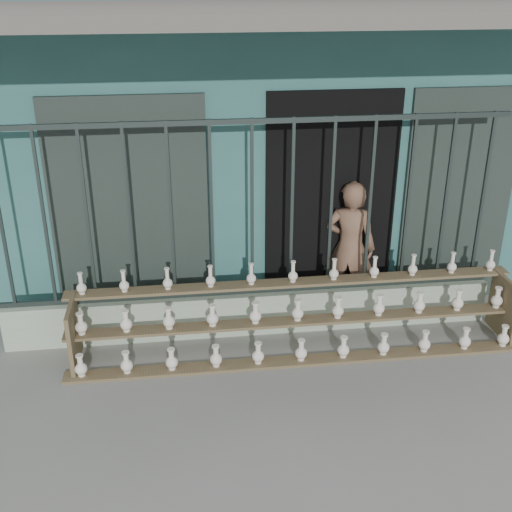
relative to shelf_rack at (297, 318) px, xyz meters
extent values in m
plane|color=slate|center=(-0.39, -0.89, -0.36)|extent=(60.00, 60.00, 0.00)
cube|color=#2E625F|center=(-0.39, 3.41, 1.24)|extent=(7.00, 5.00, 3.20)
cube|color=black|center=(0.51, 0.93, 0.84)|extent=(1.40, 0.12, 2.40)
cube|color=black|center=(-1.59, 0.89, 0.84)|extent=(1.60, 0.08, 2.40)
cube|color=black|center=(1.91, 0.89, 0.84)|extent=(1.20, 0.08, 2.40)
cube|color=#59544C|center=(-0.39, 0.31, 2.79)|extent=(7.40, 2.00, 0.12)
cube|color=#A4B59B|center=(-0.39, 0.41, -0.13)|extent=(5.00, 0.20, 0.45)
cube|color=#283330|center=(-2.74, 0.41, 0.99)|extent=(0.03, 0.03, 1.80)
cube|color=#283330|center=(-2.35, 0.41, 0.99)|extent=(0.03, 0.03, 1.80)
cube|color=#283330|center=(-1.96, 0.41, 0.99)|extent=(0.03, 0.03, 1.80)
cube|color=#283330|center=(-1.57, 0.41, 0.99)|extent=(0.03, 0.03, 1.80)
cube|color=#283330|center=(-1.18, 0.41, 0.99)|extent=(0.03, 0.03, 1.80)
cube|color=#283330|center=(-0.78, 0.41, 0.99)|extent=(0.03, 0.03, 1.80)
cube|color=#283330|center=(-0.39, 0.41, 0.99)|extent=(0.03, 0.03, 1.80)
cube|color=#283330|center=(0.00, 0.41, 0.99)|extent=(0.03, 0.03, 1.80)
cube|color=#283330|center=(0.39, 0.41, 0.99)|extent=(0.03, 0.03, 1.80)
cube|color=#283330|center=(0.78, 0.41, 0.99)|extent=(0.03, 0.03, 1.80)
cube|color=#283330|center=(1.17, 0.41, 0.99)|extent=(0.03, 0.03, 1.80)
cube|color=#283330|center=(1.57, 0.41, 0.99)|extent=(0.03, 0.03, 1.80)
cube|color=#283330|center=(1.96, 0.41, 0.99)|extent=(0.03, 0.03, 1.80)
cube|color=#283330|center=(-0.39, 0.41, 1.86)|extent=(5.00, 0.04, 0.05)
cube|color=#283330|center=(-0.39, 0.41, 0.12)|extent=(5.00, 0.04, 0.05)
cube|color=brown|center=(0.00, -0.24, -0.34)|extent=(4.50, 0.18, 0.03)
cube|color=brown|center=(0.00, 0.01, -0.04)|extent=(4.50, 0.18, 0.03)
cube|color=brown|center=(0.00, 0.26, 0.26)|extent=(4.50, 0.18, 0.03)
cube|color=brown|center=(-2.15, 0.01, -0.04)|extent=(0.04, 0.55, 0.64)
cube|color=brown|center=(2.15, 0.01, -0.04)|extent=(0.04, 0.55, 0.64)
imported|color=brown|center=(0.71, 0.76, 0.39)|extent=(0.64, 0.55, 1.49)
camera|label=1|loc=(-1.10, -5.38, 3.16)|focal=45.00mm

